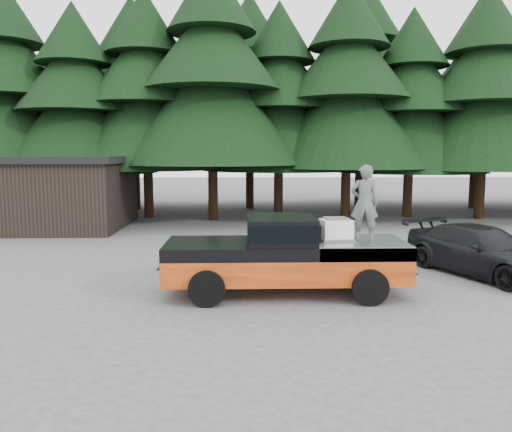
{
  "coord_description": "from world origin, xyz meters",
  "views": [
    {
      "loc": [
        0.46,
        -11.26,
        3.45
      ],
      "look_at": [
        0.79,
        0.0,
        2.02
      ],
      "focal_mm": 35.0,
      "sensor_mm": 36.0,
      "label": 1
    }
  ],
  "objects_px": {
    "pickup_truck": "(285,267)",
    "man_on_bed": "(364,203)",
    "air_compressor": "(336,230)",
    "utility_building": "(37,192)",
    "parked_car": "(482,251)"
  },
  "relations": [
    {
      "from": "pickup_truck",
      "to": "man_on_bed",
      "type": "height_order",
      "value": "man_on_bed"
    },
    {
      "from": "pickup_truck",
      "to": "air_compressor",
      "type": "relative_size",
      "value": 8.4
    },
    {
      "from": "utility_building",
      "to": "parked_car",
      "type": "bearing_deg",
      "value": -30.46
    },
    {
      "from": "parked_car",
      "to": "pickup_truck",
      "type": "bearing_deg",
      "value": 172.95
    },
    {
      "from": "air_compressor",
      "to": "man_on_bed",
      "type": "bearing_deg",
      "value": -12.39
    },
    {
      "from": "air_compressor",
      "to": "man_on_bed",
      "type": "relative_size",
      "value": 0.39
    },
    {
      "from": "air_compressor",
      "to": "parked_car",
      "type": "relative_size",
      "value": 0.15
    },
    {
      "from": "man_on_bed",
      "to": "parked_car",
      "type": "height_order",
      "value": "man_on_bed"
    },
    {
      "from": "man_on_bed",
      "to": "pickup_truck",
      "type": "bearing_deg",
      "value": 6.62
    },
    {
      "from": "pickup_truck",
      "to": "utility_building",
      "type": "height_order",
      "value": "utility_building"
    },
    {
      "from": "air_compressor",
      "to": "utility_building",
      "type": "height_order",
      "value": "utility_building"
    },
    {
      "from": "air_compressor",
      "to": "man_on_bed",
      "type": "xyz_separation_m",
      "value": [
        0.67,
        -0.06,
        0.68
      ]
    },
    {
      "from": "parked_car",
      "to": "utility_building",
      "type": "height_order",
      "value": "utility_building"
    },
    {
      "from": "parked_car",
      "to": "air_compressor",
      "type": "bearing_deg",
      "value": 177.05
    },
    {
      "from": "utility_building",
      "to": "pickup_truck",
      "type": "bearing_deg",
      "value": -47.09
    }
  ]
}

